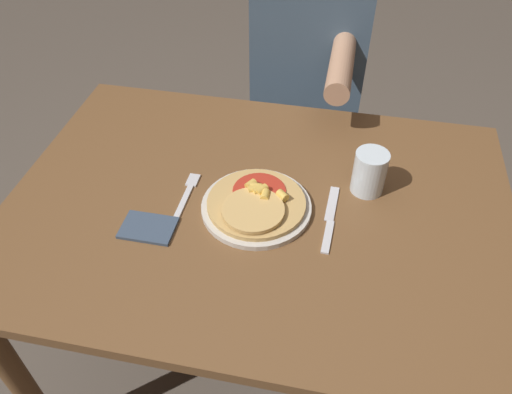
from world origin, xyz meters
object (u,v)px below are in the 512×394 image
(dining_table, at_px, (258,233))
(drinking_glass, at_px, (369,172))
(pizza, at_px, (256,203))
(person_diner, at_px, (309,76))
(plate, at_px, (256,207))
(fork, at_px, (187,194))
(knife, at_px, (330,220))

(dining_table, bearing_deg, drinking_glass, 22.32)
(pizza, relative_size, person_diner, 0.19)
(plate, bearing_deg, person_diner, 86.75)
(plate, bearing_deg, dining_table, 87.33)
(fork, xyz_separation_m, drinking_glass, (0.44, 0.11, 0.05))
(fork, distance_m, person_diner, 0.75)
(dining_table, distance_m, pizza, 0.13)
(fork, relative_size, knife, 0.79)
(plate, relative_size, drinking_glass, 2.36)
(plate, bearing_deg, knife, -0.70)
(dining_table, relative_size, knife, 5.57)
(pizza, relative_size, drinking_glass, 2.10)
(plate, bearing_deg, drinking_glass, 25.77)
(drinking_glass, bearing_deg, knife, -122.01)
(dining_table, bearing_deg, pizza, -90.75)
(dining_table, xyz_separation_m, pizza, (-0.00, -0.02, 0.13))
(drinking_glass, bearing_deg, fork, -165.97)
(person_diner, bearing_deg, pizza, -93.18)
(pizza, bearing_deg, plate, 98.00)
(drinking_glass, height_order, person_diner, person_diner)
(pizza, height_order, knife, pizza)
(knife, height_order, drinking_glass, drinking_glass)
(plate, distance_m, pizza, 0.02)
(person_diner, bearing_deg, plate, -93.25)
(person_diner, bearing_deg, fork, -107.14)
(plate, relative_size, pizza, 1.12)
(drinking_glass, xyz_separation_m, person_diner, (-0.22, 0.60, -0.10))
(fork, height_order, knife, same)
(fork, xyz_separation_m, knife, (0.36, -0.02, 0.00))
(fork, bearing_deg, pizza, -6.22)
(fork, height_order, drinking_glass, drinking_glass)
(drinking_glass, distance_m, person_diner, 0.65)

